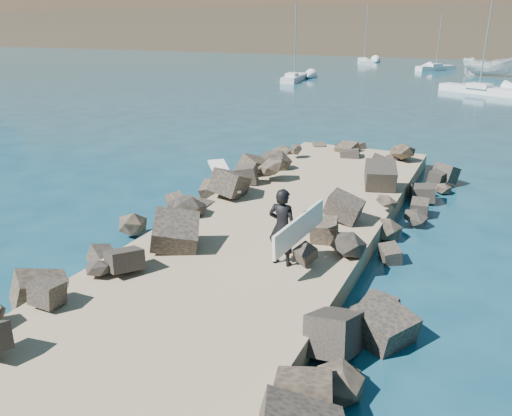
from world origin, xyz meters
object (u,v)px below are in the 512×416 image
object	(u,v)px
surfboard_resting	(224,179)
boat_imported	(488,66)
surfer_with_board	(285,227)
sailboat_b	(436,68)

from	to	relation	value
surfboard_resting	boat_imported	world-z (taller)	boat_imported
surfboard_resting	boat_imported	xyz separation A→B (m)	(6.72, 55.78, 0.16)
boat_imported	surfer_with_board	world-z (taller)	surfer_with_board
surfboard_resting	boat_imported	size ratio (longest dim) A/B	0.40
boat_imported	sailboat_b	xyz separation A→B (m)	(-6.92, 5.96, -0.86)
surfboard_resting	sailboat_b	world-z (taller)	sailboat_b
sailboat_b	surfer_with_board	bearing A→B (deg)	-86.16
boat_imported	surfboard_resting	bearing A→B (deg)	179.93
surfboard_resting	surfer_with_board	xyz separation A→B (m)	(4.24, -4.50, 0.56)
boat_imported	sailboat_b	size ratio (longest dim) A/B	0.82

